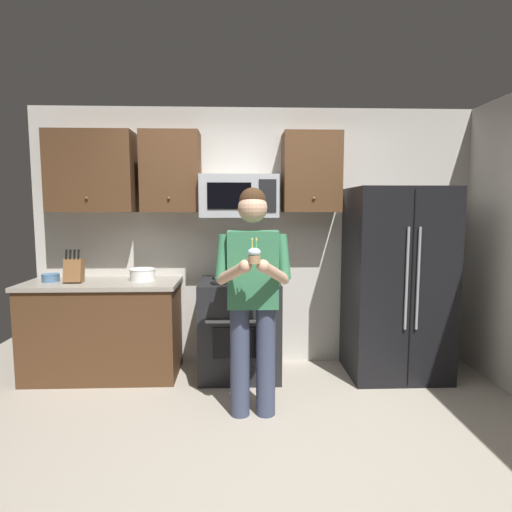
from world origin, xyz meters
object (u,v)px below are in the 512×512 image
(person, at_px, (253,290))
(bowl_large_white, at_px, (143,274))
(microwave, at_px, (239,196))
(refrigerator, at_px, (396,283))
(knife_block, at_px, (74,270))
(oven_range, at_px, (240,328))
(bowl_small_colored, at_px, (51,277))
(cupcake, at_px, (254,255))

(person, bearing_deg, bowl_large_white, 138.55)
(microwave, distance_m, person, 1.21)
(person, bearing_deg, microwave, 95.97)
(refrigerator, bearing_deg, knife_block, 179.82)
(microwave, bearing_deg, knife_block, -174.47)
(oven_range, height_order, person, person)
(microwave, xyz_separation_m, bowl_large_white, (-0.93, -0.05, -0.74))
(oven_range, height_order, microwave, microwave)
(bowl_large_white, bearing_deg, knife_block, -170.74)
(microwave, relative_size, bowl_large_white, 3.00)
(bowl_small_colored, height_order, cupcake, cupcake)
(bowl_large_white, distance_m, cupcake, 1.64)
(oven_range, distance_m, bowl_large_white, 1.07)
(cupcake, bearing_deg, bowl_small_colored, 147.58)
(knife_block, relative_size, bowl_small_colored, 1.96)
(microwave, xyz_separation_m, refrigerator, (1.50, -0.16, -0.82))
(knife_block, distance_m, bowl_large_white, 0.62)
(knife_block, xyz_separation_m, cupcake, (1.64, -1.14, 0.26))
(cupcake, bearing_deg, oven_range, 94.91)
(refrigerator, bearing_deg, bowl_small_colored, 178.89)
(bowl_small_colored, bearing_deg, oven_range, -0.78)
(bowl_small_colored, bearing_deg, bowl_large_white, 3.07)
(microwave, bearing_deg, bowl_small_colored, -176.93)
(refrigerator, xyz_separation_m, bowl_large_white, (-2.43, 0.11, 0.08))
(oven_range, distance_m, cupcake, 1.44)
(person, bearing_deg, refrigerator, 29.72)
(oven_range, bearing_deg, cupcake, -85.09)
(oven_range, xyz_separation_m, bowl_small_colored, (-1.78, 0.02, 0.50))
(knife_block, height_order, bowl_small_colored, knife_block)
(microwave, bearing_deg, oven_range, -90.02)
(bowl_small_colored, bearing_deg, person, -24.69)
(knife_block, xyz_separation_m, bowl_large_white, (0.61, 0.10, -0.05))
(knife_block, bearing_deg, person, -26.31)
(knife_block, relative_size, cupcake, 1.84)
(refrigerator, xyz_separation_m, knife_block, (-3.04, 0.01, 0.13))
(refrigerator, xyz_separation_m, person, (-1.40, -0.80, 0.10))
(oven_range, xyz_separation_m, refrigerator, (1.50, -0.04, 0.44))
(oven_range, height_order, knife_block, knife_block)
(oven_range, xyz_separation_m, cupcake, (0.10, -1.17, 0.83))
(bowl_large_white, relative_size, cupcake, 1.42)
(cupcake, bearing_deg, refrigerator, 38.86)
(person, distance_m, cupcake, 0.44)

